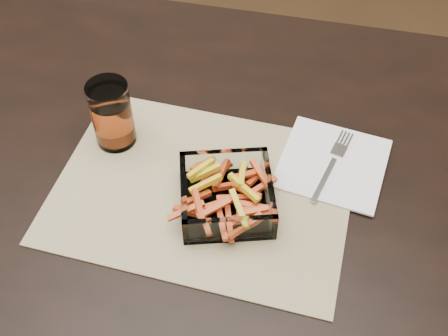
{
  "coord_description": "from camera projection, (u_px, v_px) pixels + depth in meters",
  "views": [
    {
      "loc": [
        0.21,
        -0.54,
        1.44
      ],
      "look_at": [
        0.09,
        -0.01,
        0.78
      ],
      "focal_mm": 45.0,
      "sensor_mm": 36.0,
      "label": 1
    }
  ],
  "objects": [
    {
      "name": "napkin",
      "position": [
        333.0,
        163.0,
        0.9
      ],
      "size": [
        0.18,
        0.18,
        0.0
      ],
      "primitive_type": "cube",
      "rotation": [
        0.0,
        0.0,
        -0.14
      ],
      "color": "white",
      "rests_on": "placemat"
    },
    {
      "name": "placemat",
      "position": [
        203.0,
        190.0,
        0.87
      ],
      "size": [
        0.46,
        0.35,
        0.0
      ],
      "primitive_type": "cube",
      "rotation": [
        0.0,
        0.0,
        -0.04
      ],
      "color": "tan",
      "rests_on": "dining_table"
    },
    {
      "name": "tumbler",
      "position": [
        112.0,
        116.0,
        0.89
      ],
      "size": [
        0.07,
        0.07,
        0.12
      ],
      "color": "white",
      "rests_on": "placemat"
    },
    {
      "name": "fork",
      "position": [
        333.0,
        163.0,
        0.89
      ],
      "size": [
        0.05,
        0.16,
        0.0
      ],
      "rotation": [
        0.0,
        0.0,
        -0.25
      ],
      "color": "silver",
      "rests_on": "napkin"
    },
    {
      "name": "dining_table",
      "position": [
        172.0,
        201.0,
        0.97
      ],
      "size": [
        1.6,
        0.9,
        0.75
      ],
      "color": "black",
      "rests_on": "ground"
    },
    {
      "name": "glass_bowl",
      "position": [
        227.0,
        196.0,
        0.83
      ],
      "size": [
        0.17,
        0.17,
        0.05
      ],
      "rotation": [
        0.0,
        0.0,
        0.3
      ],
      "color": "white",
      "rests_on": "placemat"
    }
  ]
}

